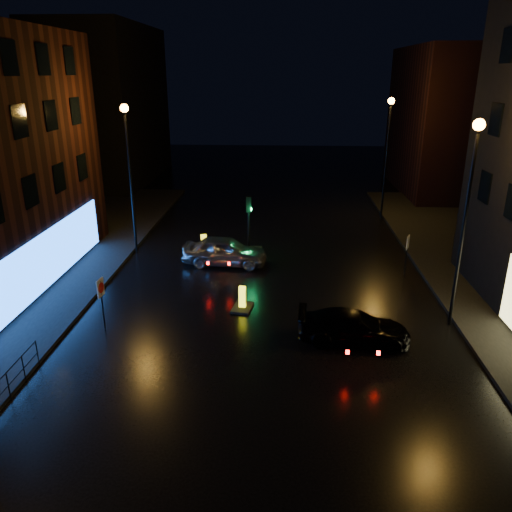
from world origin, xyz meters
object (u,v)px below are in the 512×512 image
object	(u,v)px
silver_hatchback	(225,251)
road_sign_right	(407,246)
traffic_signal	(249,246)
bollard_near	(242,304)
bollard_far	(204,249)
dark_sedan	(354,327)
road_sign_left	(101,292)

from	to	relation	value
silver_hatchback	road_sign_right	world-z (taller)	road_sign_right
traffic_signal	road_sign_right	bearing A→B (deg)	-17.45
road_sign_right	traffic_signal	bearing A→B (deg)	6.34
traffic_signal	bollard_near	size ratio (longest dim) A/B	2.54
bollard_near	bollard_far	size ratio (longest dim) A/B	0.89
silver_hatchback	road_sign_right	bearing A→B (deg)	-91.21
silver_hatchback	dark_sedan	xyz separation A→B (m)	(5.96, -8.08, -0.15)
silver_hatchback	road_sign_right	xyz separation A→B (m)	(9.53, -0.99, 0.83)
silver_hatchback	bollard_far	xyz separation A→B (m)	(-1.42, 1.65, -0.53)
traffic_signal	road_sign_left	distance (m)	10.75
silver_hatchback	road_sign_left	distance (m)	8.72
bollard_far	road_sign_left	size ratio (longest dim) A/B	0.68
dark_sedan	road_sign_right	size ratio (longest dim) A/B	2.02
traffic_signal	road_sign_right	distance (m)	8.80
dark_sedan	bollard_near	bearing A→B (deg)	64.49
bollard_near	road_sign_right	xyz separation A→B (m)	(8.14, 4.44, 1.37)
dark_sedan	bollard_far	xyz separation A→B (m)	(-7.38, 9.72, -0.37)
silver_hatchback	road_sign_left	world-z (taller)	road_sign_left
road_sign_left	road_sign_right	xyz separation A→B (m)	(13.62, 6.66, -0.08)
traffic_signal	dark_sedan	distance (m)	10.81
bollard_near	road_sign_left	bearing A→B (deg)	-147.92
bollard_near	bollard_far	world-z (taller)	bollard_far
silver_hatchback	bollard_far	size ratio (longest dim) A/B	3.00
dark_sedan	road_sign_left	bearing A→B (deg)	92.22
traffic_signal	silver_hatchback	bearing A→B (deg)	-126.53
bollard_far	road_sign_left	distance (m)	9.78
bollard_far	road_sign_left	world-z (taller)	road_sign_left
traffic_signal	bollard_near	xyz separation A→B (m)	(0.19, -7.05, -0.27)
dark_sedan	road_sign_right	bearing A→B (deg)	-22.07
traffic_signal	road_sign_left	xyz separation A→B (m)	(-5.30, -9.28, 1.18)
dark_sedan	road_sign_right	xyz separation A→B (m)	(3.57, 7.09, 0.98)
bollard_far	traffic_signal	bearing A→B (deg)	-17.66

